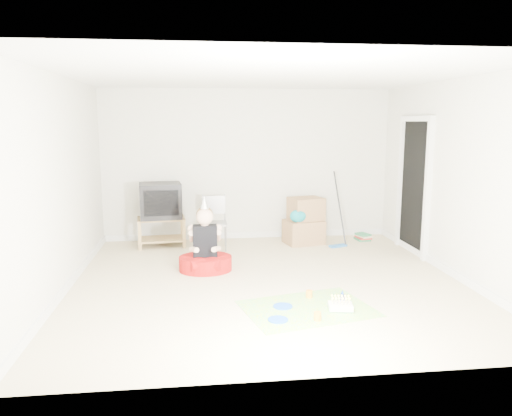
{
  "coord_description": "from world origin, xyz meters",
  "views": [
    {
      "loc": [
        -0.87,
        -6.15,
        2.05
      ],
      "look_at": [
        -0.1,
        0.4,
        0.9
      ],
      "focal_mm": 35.0,
      "sensor_mm": 36.0,
      "label": 1
    }
  ],
  "objects": [
    {
      "name": "orange_cup_near",
      "position": [
        0.4,
        -0.67,
        0.05
      ],
      "size": [
        0.1,
        0.1,
        0.09
      ],
      "primitive_type": "cylinder",
      "rotation": [
        0.0,
        0.0,
        0.3
      ],
      "color": "orange",
      "rests_on": "party_mat"
    },
    {
      "name": "blue_party_hat",
      "position": [
        0.74,
        -0.87,
        0.08
      ],
      "size": [
        0.13,
        0.13,
        0.15
      ],
      "primitive_type": "cone",
      "rotation": [
        0.0,
        0.0,
        0.27
      ],
      "color": "#1944B1",
      "rests_on": "party_mat"
    },
    {
      "name": "book_pile",
      "position": [
        1.99,
        2.07,
        0.06
      ],
      "size": [
        0.26,
        0.3,
        0.12
      ],
      "color": "#297D4D",
      "rests_on": "ground"
    },
    {
      "name": "doorway_recess",
      "position": [
        2.48,
        1.2,
        1.02
      ],
      "size": [
        0.02,
        0.9,
        2.05
      ],
      "primitive_type": "cube",
      "color": "black",
      "rests_on": "ground"
    },
    {
      "name": "cardboard_boxes",
      "position": [
        0.91,
        1.96,
        0.37
      ],
      "size": [
        0.71,
        0.61,
        0.78
      ],
      "color": "#9A724A",
      "rests_on": "ground"
    },
    {
      "name": "orange_cup_far",
      "position": [
        0.34,
        -1.35,
        0.05
      ],
      "size": [
        0.11,
        0.11,
        0.09
      ],
      "primitive_type": "cylinder",
      "rotation": [
        0.0,
        0.0,
        0.57
      ],
      "color": "orange",
      "rests_on": "party_mat"
    },
    {
      "name": "floor_mop",
      "position": [
        1.42,
        1.66,
        0.26
      ],
      "size": [
        0.32,
        0.39,
        1.22
      ],
      "color": "blue",
      "rests_on": "ground"
    },
    {
      "name": "birthday_cake",
      "position": [
        0.66,
        -1.09,
        0.04
      ],
      "size": [
        0.29,
        0.24,
        0.13
      ],
      "color": "white",
      "rests_on": "party_mat"
    },
    {
      "name": "party_mat",
      "position": [
        0.31,
        -1.0,
        0.0
      ],
      "size": [
        1.58,
        1.29,
        0.01
      ],
      "primitive_type": "cube",
      "rotation": [
        0.0,
        0.0,
        0.24
      ],
      "color": "#FA34A6",
      "rests_on": "ground"
    },
    {
      "name": "tv_stand",
      "position": [
        -1.48,
        2.05,
        0.28
      ],
      "size": [
        0.81,
        0.56,
        0.48
      ],
      "color": "#9E7A47",
      "rests_on": "ground"
    },
    {
      "name": "ground",
      "position": [
        0.0,
        0.0,
        0.0
      ],
      "size": [
        5.0,
        5.0,
        0.0
      ],
      "primitive_type": "plane",
      "color": "beige",
      "rests_on": "ground"
    },
    {
      "name": "blue_plate_far",
      "position": [
        -0.07,
        -1.3,
        0.01
      ],
      "size": [
        0.27,
        0.27,
        0.01
      ],
      "primitive_type": "cylinder",
      "rotation": [
        0.0,
        0.0,
        0.33
      ],
      "color": "blue",
      "rests_on": "party_mat"
    },
    {
      "name": "seated_woman",
      "position": [
        -0.79,
        0.58,
        0.23
      ],
      "size": [
        0.74,
        0.74,
        1.05
      ],
      "color": "#B01210",
      "rests_on": "ground"
    },
    {
      "name": "folding_chair",
      "position": [
        -0.62,
        1.74,
        0.43
      ],
      "size": [
        0.4,
        0.38,
        0.88
      ],
      "color": "gray",
      "rests_on": "ground"
    },
    {
      "name": "blue_plate_near",
      "position": [
        0.05,
        -0.93,
        0.01
      ],
      "size": [
        0.27,
        0.27,
        0.01
      ],
      "primitive_type": "cylinder",
      "rotation": [
        0.0,
        0.0,
        0.27
      ],
      "color": "blue",
      "rests_on": "party_mat"
    },
    {
      "name": "crt_tv",
      "position": [
        -1.48,
        2.05,
        0.77
      ],
      "size": [
        0.72,
        0.62,
        0.57
      ],
      "primitive_type": "cube",
      "rotation": [
        0.0,
        0.0,
        0.11
      ],
      "color": "black",
      "rests_on": "tv_stand"
    }
  ]
}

